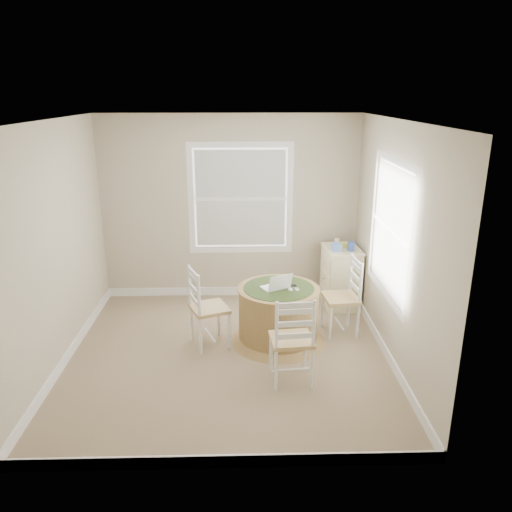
{
  "coord_description": "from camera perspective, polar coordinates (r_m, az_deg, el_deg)",
  "views": [
    {
      "loc": [
        0.18,
        -5.06,
        2.87
      ],
      "look_at": [
        0.33,
        0.45,
        1.05
      ],
      "focal_mm": 35.0,
      "sensor_mm": 36.0,
      "label": 1
    }
  ],
  "objects": [
    {
      "name": "box_yellow",
      "position": [
        6.93,
        10.08,
        1.27
      ],
      "size": [
        0.16,
        0.11,
        0.06
      ],
      "primitive_type": "cube",
      "rotation": [
        0.0,
        0.0,
        0.08
      ],
      "color": "#E4DE50",
      "rests_on": "corner_chest"
    },
    {
      "name": "cup_cream",
      "position": [
        7.01,
        9.21,
        1.65
      ],
      "size": [
        0.07,
        0.07,
        0.09
      ],
      "primitive_type": "cylinder",
      "color": "beige",
      "rests_on": "corner_chest"
    },
    {
      "name": "corner_chest",
      "position": [
        7.01,
        9.62,
        -2.39
      ],
      "size": [
        0.53,
        0.67,
        0.84
      ],
      "rotation": [
        0.0,
        0.0,
        0.08
      ],
      "color": "beige",
      "rests_on": "ground"
    },
    {
      "name": "tissue_box",
      "position": [
        6.73,
        9.11,
        1.0
      ],
      "size": [
        0.13,
        0.13,
        0.1
      ],
      "primitive_type": "cube",
      "rotation": [
        0.0,
        0.0,
        0.08
      ],
      "color": "#5E87D7",
      "rests_on": "corner_chest"
    },
    {
      "name": "room",
      "position": [
        5.45,
        -1.62,
        1.57
      ],
      "size": [
        3.64,
        3.64,
        2.64
      ],
      "color": "#91755C",
      "rests_on": "ground"
    },
    {
      "name": "phone",
      "position": [
        5.81,
        4.72,
        -3.86
      ],
      "size": [
        0.06,
        0.09,
        0.02
      ],
      "primitive_type": "cube",
      "rotation": [
        0.0,
        0.0,
        0.12
      ],
      "color": "#B7BABF",
      "rests_on": "round_table"
    },
    {
      "name": "laptop",
      "position": [
        5.82,
        2.32,
        -3.46
      ],
      "size": [
        0.38,
        0.37,
        0.21
      ],
      "rotation": [
        0.0,
        0.0,
        3.62
      ],
      "color": "white",
      "rests_on": "round_table"
    },
    {
      "name": "chair_right",
      "position": [
        6.2,
        9.66,
        -4.7
      ],
      "size": [
        0.44,
        0.46,
        0.95
      ],
      "primitive_type": null,
      "rotation": [
        0.0,
        0.0,
        -1.46
      ],
      "color": "white",
      "rests_on": "ground"
    },
    {
      "name": "keys",
      "position": [
        5.91,
        4.3,
        -3.4
      ],
      "size": [
        0.07,
        0.06,
        0.02
      ],
      "primitive_type": "cube",
      "rotation": [
        0.0,
        0.0,
        0.12
      ],
      "color": "black",
      "rests_on": "round_table"
    },
    {
      "name": "chair_left",
      "position": [
        5.85,
        -5.36,
        -5.92
      ],
      "size": [
        0.53,
        0.54,
        0.95
      ],
      "primitive_type": null,
      "rotation": [
        0.0,
        0.0,
        1.95
      ],
      "color": "white",
      "rests_on": "ground"
    },
    {
      "name": "mouse",
      "position": [
        5.79,
        3.94,
        -3.84
      ],
      "size": [
        0.06,
        0.09,
        0.03
      ],
      "primitive_type": "ellipsoid",
      "rotation": [
        0.0,
        0.0,
        0.12
      ],
      "color": "white",
      "rests_on": "round_table"
    },
    {
      "name": "box_blue",
      "position": [
        6.76,
        10.89,
        1.06
      ],
      "size": [
        0.09,
        0.09,
        0.12
      ],
      "primitive_type": "cube",
      "rotation": [
        0.0,
        0.0,
        0.08
      ],
      "color": "#3751A5",
      "rests_on": "corner_chest"
    },
    {
      "name": "round_table",
      "position": [
        5.97,
        2.56,
        -6.41
      ],
      "size": [
        1.14,
        1.14,
        0.69
      ],
      "rotation": [
        0.0,
        0.0,
        0.12
      ],
      "color": "olive",
      "rests_on": "ground"
    },
    {
      "name": "chair_near",
      "position": [
        5.15,
        4.07,
        -9.46
      ],
      "size": [
        0.45,
        0.44,
        0.95
      ],
      "primitive_type": null,
      "rotation": [
        0.0,
        0.0,
        3.23
      ],
      "color": "white",
      "rests_on": "ground"
    }
  ]
}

